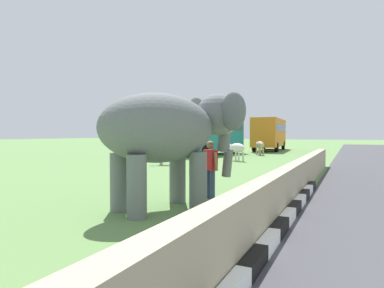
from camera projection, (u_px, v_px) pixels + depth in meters
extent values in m
cube|color=black|center=(254.00, 263.00, 4.44)|extent=(0.90, 0.20, 0.24)
cube|color=white|center=(269.00, 243.00, 5.25)|extent=(0.90, 0.20, 0.24)
cube|color=black|center=(280.00, 229.00, 6.06)|extent=(0.90, 0.20, 0.24)
cube|color=white|center=(288.00, 217.00, 6.87)|extent=(0.90, 0.20, 0.24)
cube|color=black|center=(295.00, 209.00, 7.68)|extent=(0.90, 0.20, 0.24)
cube|color=white|center=(300.00, 201.00, 8.49)|extent=(0.90, 0.20, 0.24)
cube|color=black|center=(304.00, 196.00, 9.30)|extent=(0.90, 0.20, 0.24)
cube|color=white|center=(308.00, 191.00, 10.11)|extent=(0.90, 0.20, 0.24)
cube|color=black|center=(311.00, 186.00, 10.92)|extent=(0.90, 0.20, 0.24)
cube|color=tan|center=(265.00, 205.00, 6.27)|extent=(28.00, 0.36, 1.00)
cylinder|color=slate|center=(178.00, 176.00, 8.97)|extent=(0.44, 0.44, 1.41)
cylinder|color=slate|center=(198.00, 180.00, 8.25)|extent=(0.44, 0.44, 1.41)
cylinder|color=slate|center=(119.00, 182.00, 7.94)|extent=(0.44, 0.44, 1.41)
cylinder|color=slate|center=(137.00, 187.00, 7.22)|extent=(0.44, 0.44, 1.41)
ellipsoid|color=slate|center=(159.00, 128.00, 8.06)|extent=(3.49, 2.85, 1.70)
sphere|color=slate|center=(217.00, 115.00, 9.17)|extent=(1.16, 1.16, 1.16)
ellipsoid|color=#D84C8C|center=(225.00, 110.00, 9.34)|extent=(0.61, 0.73, 0.44)
ellipsoid|color=slate|center=(196.00, 114.00, 9.70)|extent=(0.63, 0.91, 1.00)
ellipsoid|color=slate|center=(233.00, 111.00, 8.46)|extent=(0.63, 0.91, 1.00)
cylinder|color=slate|center=(225.00, 135.00, 9.36)|extent=(0.51, 0.56, 0.98)
cylinder|color=slate|center=(228.00, 163.00, 9.45)|extent=(0.40, 0.45, 0.83)
cone|color=beige|center=(217.00, 131.00, 9.54)|extent=(0.38, 0.57, 0.22)
cone|color=beige|center=(230.00, 131.00, 9.10)|extent=(0.38, 0.57, 0.22)
cylinder|color=navy|center=(208.00, 184.00, 9.59)|extent=(0.15, 0.15, 0.82)
cylinder|color=navy|center=(212.00, 185.00, 9.42)|extent=(0.15, 0.15, 0.82)
cube|color=red|center=(210.00, 160.00, 9.48)|extent=(0.42, 0.47, 0.58)
cylinder|color=#9E7251|center=(205.00, 160.00, 9.70)|extent=(0.13, 0.13, 0.52)
cylinder|color=#9E7251|center=(216.00, 162.00, 9.26)|extent=(0.16, 0.18, 0.53)
sphere|color=#9E7251|center=(210.00, 145.00, 9.47)|extent=(0.23, 0.23, 0.23)
cube|color=teal|center=(210.00, 132.00, 29.10)|extent=(8.62, 3.82, 3.00)
cube|color=#3F5160|center=(210.00, 126.00, 29.09)|extent=(7.97, 3.75, 0.76)
cylinder|color=black|center=(214.00, 148.00, 31.99)|extent=(1.04, 0.46, 1.00)
cylinder|color=black|center=(235.00, 148.00, 30.67)|extent=(1.04, 0.46, 1.00)
cylinder|color=black|center=(181.00, 150.00, 27.63)|extent=(1.04, 0.46, 1.00)
cylinder|color=black|center=(204.00, 151.00, 26.31)|extent=(1.04, 0.46, 1.00)
cube|color=orange|center=(270.00, 133.00, 36.88)|extent=(9.78, 3.19, 3.00)
cube|color=#3F5160|center=(270.00, 128.00, 36.87)|extent=(9.02, 3.18, 0.76)
cylinder|color=black|center=(264.00, 145.00, 40.22)|extent=(1.02, 0.37, 1.00)
cylinder|color=black|center=(283.00, 145.00, 39.37)|extent=(1.02, 0.37, 1.00)
cylinder|color=black|center=(254.00, 147.00, 34.49)|extent=(1.02, 0.37, 1.00)
cylinder|color=black|center=(277.00, 147.00, 33.64)|extent=(1.02, 0.37, 1.00)
cylinder|color=beige|center=(231.00, 156.00, 22.95)|extent=(0.12, 0.12, 0.65)
cylinder|color=beige|center=(236.00, 156.00, 23.11)|extent=(0.12, 0.12, 0.65)
cylinder|color=beige|center=(239.00, 157.00, 22.14)|extent=(0.12, 0.12, 0.65)
cylinder|color=beige|center=(243.00, 157.00, 22.30)|extent=(0.12, 0.12, 0.65)
ellipsoid|color=beige|center=(237.00, 148.00, 22.61)|extent=(1.40, 1.55, 0.66)
ellipsoid|color=beige|center=(230.00, 146.00, 23.44)|extent=(0.45, 0.48, 0.32)
cylinder|color=tan|center=(162.00, 160.00, 19.64)|extent=(0.12, 0.12, 0.65)
cylinder|color=tan|center=(161.00, 159.00, 19.99)|extent=(0.12, 0.12, 0.65)
cylinder|color=tan|center=(176.00, 159.00, 19.89)|extent=(0.12, 0.12, 0.65)
cylinder|color=tan|center=(175.00, 159.00, 20.23)|extent=(0.12, 0.12, 0.65)
ellipsoid|color=tan|center=(168.00, 150.00, 19.92)|extent=(1.44, 1.52, 0.66)
ellipsoid|color=tan|center=(153.00, 148.00, 19.66)|extent=(0.46, 0.47, 0.32)
cylinder|color=tan|center=(257.00, 151.00, 29.15)|extent=(0.12, 0.12, 0.65)
cylinder|color=tan|center=(261.00, 151.00, 29.16)|extent=(0.12, 0.12, 0.65)
cylinder|color=tan|center=(259.00, 152.00, 28.25)|extent=(0.12, 0.12, 0.65)
cylinder|color=tan|center=(263.00, 152.00, 28.26)|extent=(0.12, 0.12, 0.65)
ellipsoid|color=tan|center=(260.00, 145.00, 28.69)|extent=(1.61, 1.22, 0.66)
ellipsoid|color=tan|center=(257.00, 143.00, 29.61)|extent=(0.47, 0.42, 0.32)
ellipsoid|color=#736655|center=(174.00, 143.00, 67.48)|extent=(29.36, 23.48, 16.65)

